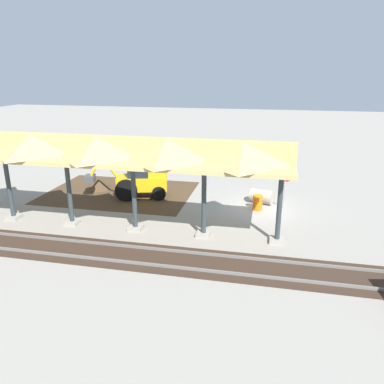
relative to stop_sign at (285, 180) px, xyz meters
name	(u,v)px	position (x,y,z in m)	size (l,w,h in m)	color
ground_plane	(259,208)	(1.43, 0.25, -1.74)	(120.00, 120.00, 0.00)	gray
dirt_work_zone	(120,192)	(10.81, -0.76, -1.74)	(9.70, 7.00, 0.01)	#4C3823
platform_canopy	(65,148)	(11.18, 4.91, 2.43)	(22.79, 3.20, 4.90)	#9E998E
rail_tracks	(252,268)	(1.43, 7.70, -1.71)	(60.00, 2.58, 0.15)	slate
stop_sign	(285,180)	(0.00, 0.00, 0.00)	(0.76, 0.15, 2.41)	gray
backhoe	(140,179)	(9.11, -0.15, -0.48)	(5.33, 2.43, 2.82)	#EAB214
dirt_mound	(98,188)	(12.66, -1.33, -1.74)	(3.82, 3.82, 1.36)	#4C3823
concrete_pipe	(262,197)	(1.32, -0.62, -1.31)	(1.54, 1.23, 0.86)	#9E9384
traffic_barrel	(258,202)	(1.52, 0.60, -1.29)	(0.56, 0.56, 0.90)	orange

